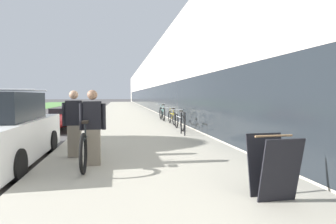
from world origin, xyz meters
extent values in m
cube|color=#A39E8E|center=(5.48, 21.00, 0.06)|extent=(4.78, 70.00, 0.12)
cube|color=beige|center=(12.92, 29.00, 2.91)|extent=(10.00, 70.00, 5.81)
cube|color=#1E2328|center=(7.96, 29.00, 1.25)|extent=(0.10, 63.00, 2.20)
torus|color=black|center=(4.13, 3.18, 0.50)|extent=(0.06, 0.76, 0.76)
torus|color=black|center=(4.13, 1.25, 0.50)|extent=(0.06, 0.76, 0.76)
cylinder|color=black|center=(4.13, 2.22, 0.73)|extent=(0.04, 1.64, 0.04)
cylinder|color=black|center=(4.13, 1.83, 0.62)|extent=(0.04, 0.98, 0.35)
cylinder|color=black|center=(4.13, 1.60, 0.89)|extent=(0.03, 0.03, 0.31)
cube|color=black|center=(4.13, 1.60, 1.04)|extent=(0.11, 0.22, 0.05)
cylinder|color=black|center=(4.13, 3.03, 0.90)|extent=(0.03, 0.03, 0.33)
cylinder|color=silver|center=(4.13, 3.03, 1.06)|extent=(0.52, 0.03, 0.03)
cube|color=#756B5B|center=(4.25, 1.87, 0.49)|extent=(0.29, 0.21, 0.75)
cube|color=black|center=(4.25, 1.87, 1.15)|extent=(0.35, 0.21, 0.57)
cylinder|color=black|center=(4.03, 1.87, 1.12)|extent=(0.09, 0.09, 0.54)
cylinder|color=black|center=(4.46, 1.87, 1.12)|extent=(0.09, 0.09, 0.54)
sphere|color=#936B51|center=(4.25, 1.87, 1.57)|extent=(0.20, 0.20, 0.20)
cube|color=#756B5B|center=(3.75, 2.68, 0.49)|extent=(0.29, 0.21, 0.75)
cube|color=black|center=(3.75, 2.68, 1.16)|extent=(0.35, 0.21, 0.57)
cylinder|color=black|center=(3.53, 2.68, 1.13)|extent=(0.09, 0.09, 0.54)
cylinder|color=black|center=(3.97, 2.68, 1.13)|extent=(0.09, 0.09, 0.54)
sphere|color=tan|center=(3.75, 2.68, 1.57)|extent=(0.20, 0.20, 0.20)
cylinder|color=black|center=(7.09, 5.34, 0.53)|extent=(0.05, 0.05, 0.82)
cylinder|color=black|center=(7.09, 5.89, 0.53)|extent=(0.05, 0.05, 0.82)
cylinder|color=black|center=(7.09, 5.62, 0.94)|extent=(0.05, 0.55, 0.05)
torus|color=black|center=(7.29, 7.63, 0.45)|extent=(0.05, 0.66, 0.66)
torus|color=black|center=(7.29, 6.49, 0.45)|extent=(0.05, 0.66, 0.66)
cylinder|color=#B7BCC1|center=(7.29, 7.06, 0.65)|extent=(0.04, 0.97, 0.04)
cylinder|color=#B7BCC1|center=(7.29, 6.83, 0.55)|extent=(0.04, 0.59, 0.30)
cylinder|color=#B7BCC1|center=(7.29, 6.69, 0.78)|extent=(0.03, 0.03, 0.27)
cube|color=black|center=(7.29, 6.69, 0.92)|extent=(0.11, 0.22, 0.05)
cylinder|color=#B7BCC1|center=(7.29, 7.54, 0.79)|extent=(0.03, 0.03, 0.29)
cylinder|color=silver|center=(7.29, 7.54, 0.93)|extent=(0.52, 0.03, 0.03)
torus|color=black|center=(7.39, 9.64, 0.45)|extent=(0.05, 0.65, 0.65)
torus|color=black|center=(7.39, 8.59, 0.45)|extent=(0.05, 0.65, 0.65)
cylinder|color=yellow|center=(7.39, 9.12, 0.64)|extent=(0.04, 0.89, 0.04)
cylinder|color=yellow|center=(7.39, 8.91, 0.55)|extent=(0.04, 0.54, 0.30)
cylinder|color=yellow|center=(7.39, 8.78, 0.78)|extent=(0.03, 0.03, 0.27)
cube|color=black|center=(7.39, 8.78, 0.91)|extent=(0.11, 0.22, 0.05)
cylinder|color=yellow|center=(7.39, 9.56, 0.79)|extent=(0.03, 0.03, 0.29)
cylinder|color=silver|center=(7.39, 9.56, 0.93)|extent=(0.52, 0.03, 0.03)
torus|color=black|center=(7.27, 11.82, 0.49)|extent=(0.06, 0.75, 0.75)
torus|color=black|center=(7.27, 10.80, 0.49)|extent=(0.06, 0.75, 0.75)
cylinder|color=#7AD1C6|center=(7.27, 11.31, 0.72)|extent=(0.04, 0.87, 0.04)
cylinder|color=#7AD1C6|center=(7.27, 11.10, 0.61)|extent=(0.04, 0.53, 0.34)
cylinder|color=#7AD1C6|center=(7.27, 10.98, 0.87)|extent=(0.03, 0.03, 0.31)
cube|color=black|center=(7.27, 10.98, 1.03)|extent=(0.11, 0.22, 0.05)
cylinder|color=#7AD1C6|center=(7.27, 11.74, 0.88)|extent=(0.03, 0.03, 0.33)
cylinder|color=silver|center=(7.27, 11.74, 1.05)|extent=(0.52, 0.03, 0.03)
cube|color=black|center=(6.87, -0.61, 0.56)|extent=(0.56, 0.20, 0.89)
cube|color=black|center=(6.87, -0.25, 0.56)|extent=(0.56, 0.20, 0.89)
cylinder|color=#93704C|center=(6.87, -0.43, 1.00)|extent=(0.56, 0.03, 0.03)
cylinder|color=silver|center=(2.10, 3.09, 1.68)|extent=(1.92, 0.04, 0.04)
cylinder|color=black|center=(2.94, 3.88, 0.30)|extent=(0.22, 0.60, 0.60)
cylinder|color=black|center=(2.94, 1.39, 0.30)|extent=(0.22, 0.60, 0.60)
ellipsoid|color=maroon|center=(2.12, 8.80, 0.42)|extent=(1.59, 3.94, 0.56)
cube|color=#1E2328|center=(2.12, 9.29, 0.82)|extent=(1.11, 0.04, 0.26)
cylinder|color=black|center=(1.38, 9.94, 0.30)|extent=(0.22, 0.60, 0.60)
cylinder|color=black|center=(2.86, 9.94, 0.30)|extent=(0.22, 0.60, 0.60)
cylinder|color=black|center=(1.38, 7.65, 0.30)|extent=(0.22, 0.60, 0.60)
cylinder|color=black|center=(2.86, 7.65, 0.30)|extent=(0.22, 0.60, 0.60)
camera|label=1|loc=(4.77, -3.68, 1.56)|focal=28.00mm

